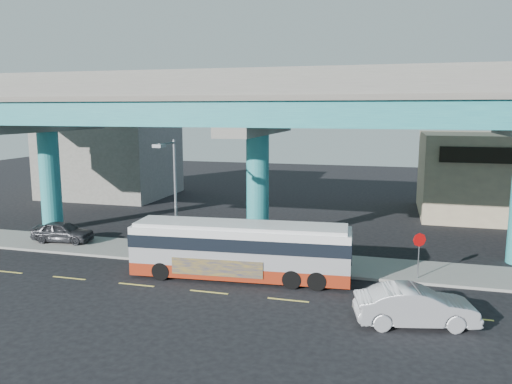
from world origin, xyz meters
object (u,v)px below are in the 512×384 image
(sedan, at_px, (415,306))
(stop_sign, at_px, (419,246))
(transit_bus, at_px, (241,248))
(street_lamp, at_px, (171,183))
(parked_car, at_px, (63,232))

(sedan, bearing_deg, stop_sign, -16.20)
(transit_bus, height_order, street_lamp, street_lamp)
(sedan, relative_size, parked_car, 1.24)
(street_lamp, distance_m, stop_sign, 14.01)
(transit_bus, xyz_separation_m, street_lamp, (-4.52, 1.29, 3.17))
(sedan, bearing_deg, street_lamp, 56.64)
(transit_bus, bearing_deg, parked_car, 161.37)
(stop_sign, bearing_deg, sedan, -97.58)
(parked_car, xyz_separation_m, stop_sign, (22.74, -1.46, 1.06))
(sedan, xyz_separation_m, parked_car, (-22.37, 7.25, 0.02))
(sedan, relative_size, stop_sign, 2.15)
(transit_bus, xyz_separation_m, sedan, (8.79, -3.77, -0.82))
(street_lamp, bearing_deg, parked_car, 166.43)
(transit_bus, bearing_deg, stop_sign, 8.16)
(parked_car, relative_size, stop_sign, 1.72)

